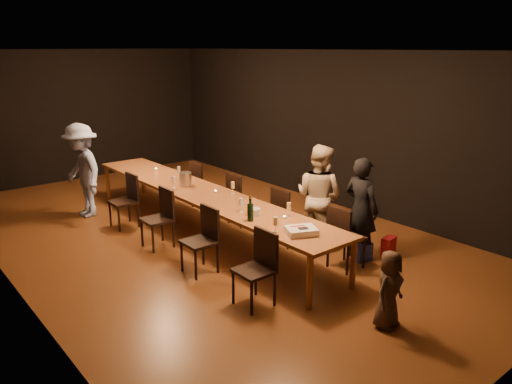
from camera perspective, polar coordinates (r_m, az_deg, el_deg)
ground at (r=8.52m, az=-6.06°, el=-4.82°), size 10.00×10.00×0.00m
room_shell at (r=8.01m, az=-6.51°, el=9.18°), size 6.04×10.04×3.02m
table at (r=8.29m, az=-6.21°, el=-0.29°), size 0.90×6.00×0.75m
chair_right_0 at (r=7.19m, az=10.34°, el=-5.09°), size 0.42×0.42×0.93m
chair_right_1 at (r=7.96m, az=3.77°, el=-2.72°), size 0.42×0.42×0.93m
chair_right_2 at (r=8.83m, az=-1.56°, el=-0.76°), size 0.42×0.42×0.93m
chair_right_3 at (r=9.77m, az=-5.89°, el=0.84°), size 0.42×0.42×0.93m
chair_left_0 at (r=6.08m, az=-0.25°, el=-8.90°), size 0.42×0.42×0.93m
chair_left_1 at (r=6.98m, az=-6.53°, el=-5.60°), size 0.42×0.42×0.93m
chair_left_2 at (r=7.95m, az=-11.27°, el=-3.03°), size 0.42×0.42×0.93m
chair_left_3 at (r=8.98m, az=-14.94°, el=-1.02°), size 0.42×0.42×0.93m
woman_birthday at (r=7.45m, az=11.90°, el=-1.91°), size 0.41×0.59×1.54m
woman_tan at (r=7.82m, az=7.21°, el=-0.47°), size 0.77×0.90×1.63m
man_blue at (r=9.67m, az=-19.23°, el=2.31°), size 0.67×1.14×1.74m
child at (r=5.85m, az=14.95°, el=-10.69°), size 0.49×0.36×0.91m
gift_bag_red at (r=7.84m, az=14.91°, el=-6.04°), size 0.27×0.18×0.30m
gift_bag_blue at (r=7.58m, az=12.17°, el=-6.67°), size 0.26×0.21×0.29m
birthday_cake at (r=6.41m, az=5.20°, el=-4.45°), size 0.47×0.43×0.09m
plate_stack at (r=7.07m, az=-0.23°, el=-2.29°), size 0.23×0.23×0.10m
champagne_bottle at (r=6.81m, az=-0.65°, el=-1.85°), size 0.10×0.10×0.37m
ice_bucket at (r=8.66m, az=-8.07°, el=1.50°), size 0.21×0.21×0.23m
wineglass_0 at (r=6.43m, az=2.25°, el=-3.75°), size 0.06×0.06×0.21m
wineglass_1 at (r=7.01m, az=3.77°, el=-2.03°), size 0.06×0.06×0.21m
wineglass_2 at (r=7.19m, az=-1.73°, el=-1.54°), size 0.06×0.06×0.21m
wineglass_3 at (r=8.08m, az=-2.68°, el=0.47°), size 0.06×0.06×0.21m
wineglass_4 at (r=8.54m, az=-9.37°, el=1.13°), size 0.06×0.06×0.21m
wineglass_5 at (r=9.21m, az=-8.82°, el=2.28°), size 0.06×0.06×0.21m
tealight_near at (r=6.97m, az=3.25°, el=-2.92°), size 0.05×0.05×0.03m
tealight_mid at (r=8.21m, az=-4.64°, el=0.04°), size 0.05×0.05×0.03m
tealight_far at (r=9.87m, az=-11.35°, el=2.56°), size 0.05×0.05×0.03m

